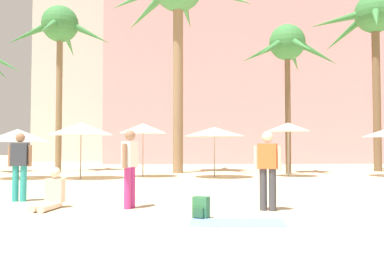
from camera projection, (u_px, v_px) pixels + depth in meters
name	position (u px, v px, depth m)	size (l,w,h in m)	color
ground	(205.00, 250.00, 5.67)	(120.00, 120.00, 0.00)	beige
hotel_pink	(254.00, 66.00, 38.19)	(25.35, 9.85, 17.27)	pink
hotel_tower_gray	(119.00, 29.00, 43.02)	(14.15, 9.46, 26.57)	#BCB7AD
palm_tree_left	(60.00, 32.00, 23.48)	(5.93, 5.87, 9.18)	brown
palm_tree_right	(288.00, 49.00, 21.64)	(4.82, 5.14, 7.62)	brown
palm_tree_far_right	(375.00, 23.00, 23.81)	(7.37, 6.63, 10.01)	brown
cafe_umbrella_0	(18.00, 135.00, 18.21)	(2.71, 2.71, 2.13)	gray
cafe_umbrella_1	(288.00, 127.00, 19.54)	(2.00, 2.00, 2.47)	gray
cafe_umbrella_2	(81.00, 129.00, 18.20)	(2.74, 2.74, 2.41)	gray
cafe_umbrella_3	(143.00, 128.00, 19.32)	(2.14, 2.14, 2.43)	gray
cafe_umbrella_5	(214.00, 132.00, 18.89)	(2.71, 2.71, 2.24)	gray
beach_towel	(237.00, 223.00, 7.68)	(1.71, 0.81, 0.01)	#6684E0
backpack	(201.00, 208.00, 8.17)	(0.35, 0.33, 0.42)	#306E42
person_mid_right	(51.00, 195.00, 9.45)	(0.54, 1.02, 0.91)	beige
person_mid_left	(20.00, 164.00, 10.71)	(0.60, 0.24, 1.73)	teal
person_near_right	(268.00, 167.00, 9.19)	(0.60, 0.35, 1.71)	#3D3D42
person_far_left	(130.00, 165.00, 9.52)	(0.35, 0.59, 1.76)	#B7337F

